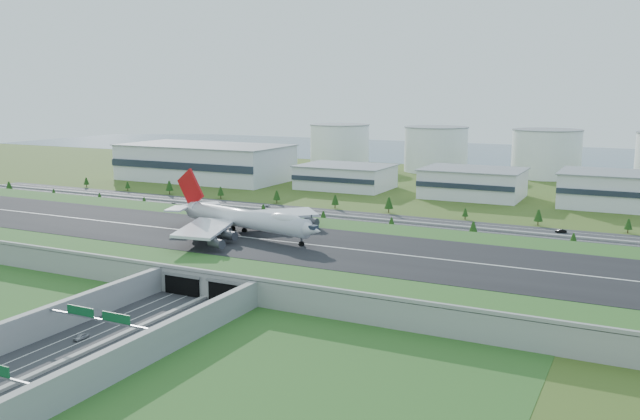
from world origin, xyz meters
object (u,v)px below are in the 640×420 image
at_px(car_2, 161,336).
at_px(car_5, 561,231).
at_px(car_4, 174,204).
at_px(car_7, 265,205).
at_px(car_0, 81,337).
at_px(boeing_747, 244,218).
at_px(fuel_tank_a, 340,146).

xyz_separation_m(car_2, car_5, (76.62, 187.59, -0.00)).
bearing_deg(car_4, car_7, -60.64).
bearing_deg(car_4, car_0, -137.88).
relative_size(car_2, car_7, 1.26).
bearing_deg(car_0, car_4, 120.67).
bearing_deg(car_5, car_2, -34.41).
bearing_deg(car_4, car_5, -75.12).
xyz_separation_m(boeing_747, car_0, (11.54, -97.21, -14.00)).
bearing_deg(car_4, fuel_tank_a, 9.93).
xyz_separation_m(car_4, car_7, (50.18, 17.56, 0.05)).
bearing_deg(car_4, boeing_747, -119.23).
bearing_deg(car_2, car_7, -61.02).
bearing_deg(fuel_tank_a, boeing_747, -71.83).
relative_size(boeing_747, car_0, 17.09).
xyz_separation_m(fuel_tank_a, car_5, (207.19, -206.29, -16.54)).
relative_size(car_2, car_4, 1.58).
distance_m(fuel_tank_a, boeing_747, 322.62).
height_order(boeing_747, car_0, boeing_747).
distance_m(boeing_747, car_4, 131.45).
xyz_separation_m(car_2, car_4, (-131.12, 170.13, -0.19)).
bearing_deg(car_7, boeing_747, 12.77).
bearing_deg(car_7, car_2, 9.18).
bearing_deg(boeing_747, car_5, 56.40).
height_order(car_0, car_2, car_2).
height_order(car_4, car_5, car_5).
height_order(fuel_tank_a, car_7, fuel_tank_a).
distance_m(car_4, car_7, 53.17).
bearing_deg(car_0, car_2, 26.73).
bearing_deg(fuel_tank_a, car_7, -76.47).
relative_size(car_4, car_5, 0.75).
relative_size(fuel_tank_a, car_4, 13.04).
relative_size(car_0, car_7, 0.95).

